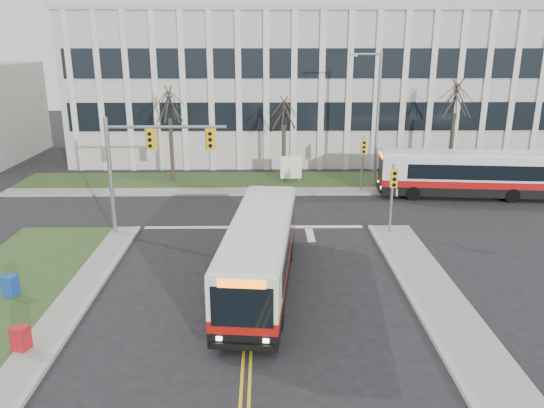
{
  "coord_description": "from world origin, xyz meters",
  "views": [
    {
      "loc": [
        0.58,
        -19.28,
        9.79
      ],
      "look_at": [
        0.97,
        6.05,
        2.0
      ],
      "focal_mm": 35.0,
      "sensor_mm": 36.0,
      "label": 1
    }
  ],
  "objects": [
    {
      "name": "newspaper_box_blue",
      "position": [
        -9.5,
        -0.03,
        0.47
      ],
      "size": [
        0.61,
        0.58,
        0.95
      ],
      "primitive_type": "cube",
      "rotation": [
        0.0,
        0.0,
        -0.29
      ],
      "color": "#153D95",
      "rests_on": "ground"
    },
    {
      "name": "signal_pole_near",
      "position": [
        7.2,
        6.9,
        2.5
      ],
      "size": [
        0.34,
        0.39,
        3.8
      ],
      "color": "slate",
      "rests_on": "ground"
    },
    {
      "name": "sidewalk_east",
      "position": [
        7.5,
        -5.0,
        0.07
      ],
      "size": [
        2.0,
        26.0,
        0.14
      ],
      "primitive_type": "cube",
      "color": "#9E9B93",
      "rests_on": "ground"
    },
    {
      "name": "tree_mid",
      "position": [
        2.0,
        18.2,
        4.88
      ],
      "size": [
        1.8,
        1.8,
        6.82
      ],
      "color": "#42352B",
      "rests_on": "ground"
    },
    {
      "name": "bus_cross",
      "position": [
        13.68,
        14.0,
        1.46
      ],
      "size": [
        11.1,
        3.46,
        2.91
      ],
      "primitive_type": null,
      "rotation": [
        0.0,
        0.0,
        -1.67
      ],
      "color": "silver",
      "rests_on": "ground"
    },
    {
      "name": "bus_main",
      "position": [
        0.42,
        0.92,
        1.42
      ],
      "size": [
        3.4,
        10.85,
        2.84
      ],
      "primitive_type": null,
      "rotation": [
        0.0,
        0.0,
        -0.1
      ],
      "color": "silver",
      "rests_on": "ground"
    },
    {
      "name": "office_building",
      "position": [
        5.0,
        30.0,
        6.0
      ],
      "size": [
        40.0,
        16.0,
        12.0
      ],
      "primitive_type": "cube",
      "color": "#B5B1A7",
      "rests_on": "ground"
    },
    {
      "name": "directory_sign",
      "position": [
        2.5,
        17.5,
        1.17
      ],
      "size": [
        1.5,
        0.12,
        2.0
      ],
      "color": "slate",
      "rests_on": "ground"
    },
    {
      "name": "sidewalk_west",
      "position": [
        -7.0,
        -5.0,
        0.07
      ],
      "size": [
        1.2,
        26.0,
        0.14
      ],
      "primitive_type": "cube",
      "color": "#9E9B93",
      "rests_on": "ground"
    },
    {
      "name": "newspaper_box_red",
      "position": [
        -7.38,
        -3.95,
        0.47
      ],
      "size": [
        0.62,
        0.59,
        0.95
      ],
      "primitive_type": "cube",
      "rotation": [
        0.0,
        0.0,
        -0.33
      ],
      "color": "#A9151B",
      "rests_on": "ground"
    },
    {
      "name": "signal_pole_far",
      "position": [
        7.2,
        15.4,
        2.5
      ],
      "size": [
        0.34,
        0.39,
        3.8
      ],
      "color": "slate",
      "rests_on": "ground"
    },
    {
      "name": "ground",
      "position": [
        0.0,
        0.0,
        0.0
      ],
      "size": [
        120.0,
        120.0,
        0.0
      ],
      "primitive_type": "plane",
      "color": "black",
      "rests_on": "ground"
    },
    {
      "name": "tree_left",
      "position": [
        -6.0,
        18.0,
        5.51
      ],
      "size": [
        1.8,
        1.8,
        7.7
      ],
      "color": "#42352B",
      "rests_on": "ground"
    },
    {
      "name": "building_lawn",
      "position": [
        5.0,
        18.0,
        0.06
      ],
      "size": [
        44.0,
        5.0,
        0.12
      ],
      "primitive_type": "cube",
      "color": "#2B4A1F",
      "rests_on": "ground"
    },
    {
      "name": "mast_arm_signal",
      "position": [
        -5.62,
        7.16,
        4.26
      ],
      "size": [
        6.11,
        0.38,
        6.2
      ],
      "color": "slate",
      "rests_on": "ground"
    },
    {
      "name": "streetlight",
      "position": [
        8.03,
        16.2,
        5.19
      ],
      "size": [
        2.15,
        0.25,
        9.2
      ],
      "color": "slate",
      "rests_on": "ground"
    },
    {
      "name": "sidewalk_cross",
      "position": [
        5.0,
        15.2,
        0.07
      ],
      "size": [
        44.0,
        1.6,
        0.14
      ],
      "primitive_type": "cube",
      "color": "#9E9B93",
      "rests_on": "ground"
    },
    {
      "name": "tree_right",
      "position": [
        14.0,
        18.0,
        5.91
      ],
      "size": [
        1.8,
        1.8,
        8.25
      ],
      "color": "#42352B",
      "rests_on": "ground"
    }
  ]
}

